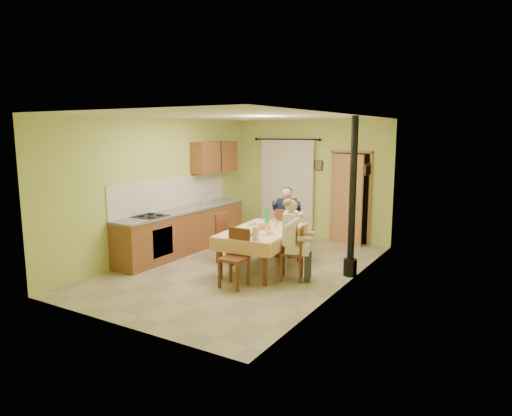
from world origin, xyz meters
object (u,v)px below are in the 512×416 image
Objects in this scene: man_right at (292,230)px; stove_flue at (352,219)px; chair_right at (292,264)px; chair_left at (229,248)px; dining_table at (262,250)px; chair_far at (286,242)px; man_far at (287,214)px; chair_near at (234,270)px.

stove_flue is (0.79, 0.75, 0.15)m from man_right.
chair_right is at bearing -136.08° from stove_flue.
dining_table is at bearing 83.56° from chair_left.
chair_right is at bearing -81.27° from chair_far.
chair_far is 1.67m from man_right.
chair_far is 0.59m from man_far.
man_right reaches higher than chair_near.
stove_flue is at bearing 99.88° from chair_left.
chair_left reaches higher than chair_right.
stove_flue reaches higher than chair_right.
man_far is at bearing 87.98° from dining_table.
man_far is (-0.81, 1.36, 0.59)m from chair_right.
man_right is (1.54, -0.35, 0.59)m from chair_left.
chair_near is 0.34× the size of stove_flue.
dining_table is 0.81m from chair_left.
stove_flue reaches higher than chair_left.
man_far is 0.50× the size of stove_flue.
chair_far is (-0.06, 1.09, -0.09)m from dining_table.
chair_near is 1.04m from chair_right.
chair_left is at bearing -148.96° from chair_far.
dining_table is 2.06× the size of chair_left.
man_right is at bearing 90.00° from chair_right.
man_right is (0.74, -0.26, 0.50)m from dining_table.
man_right is at bearing -24.44° from dining_table.
stove_flue is (1.52, 0.49, 0.65)m from dining_table.
chair_far is at bearing -88.03° from chair_near.
chair_far is 2.15m from chair_near.
man_right is at bearing -131.36° from chair_near.
chair_left is at bearing 168.11° from dining_table.
dining_table is at bearing -109.23° from chair_far.
chair_far reaches higher than chair_left.
chair_far is 1.25m from chair_left.
man_far is (-0.06, 1.11, 0.50)m from dining_table.
dining_table is at bearing -162.10° from stove_flue.
dining_table is 1.43× the size of man_right.
chair_far is 1.04× the size of chair_near.
chair_near is at bearing 120.43° from chair_right.
man_right is (0.80, -1.36, 0.00)m from man_far.
chair_right is 0.67× the size of man_right.
stove_flue is (1.44, 1.54, 0.73)m from chair_near.
man_far is 1.00× the size of man_right.
stove_flue reaches higher than man_right.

